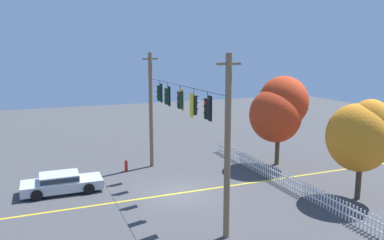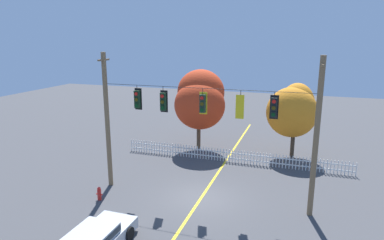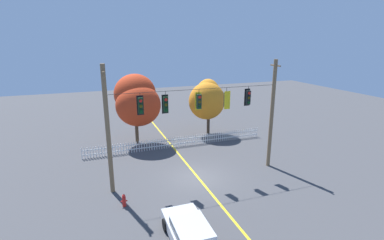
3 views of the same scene
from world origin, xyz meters
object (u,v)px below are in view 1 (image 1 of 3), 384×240
(traffic_signal_westbound_side, at_px, (160,93))
(traffic_signal_eastbound_side, at_px, (180,100))
(traffic_signal_northbound_primary, at_px, (194,105))
(autumn_maple_near_fence, at_px, (278,108))
(traffic_signal_northbound_secondary, at_px, (167,96))
(traffic_signal_southbound_primary, at_px, (208,109))
(parked_car, at_px, (61,182))
(autumn_maple_mid, at_px, (362,135))
(fire_hydrant, at_px, (126,166))

(traffic_signal_westbound_side, relative_size, traffic_signal_eastbound_side, 1.00)
(traffic_signal_northbound_primary, height_order, autumn_maple_near_fence, autumn_maple_near_fence)
(traffic_signal_northbound_secondary, distance_m, traffic_signal_eastbound_side, 2.29)
(autumn_maple_near_fence, bearing_deg, traffic_signal_southbound_primary, -52.49)
(traffic_signal_westbound_side, distance_m, parked_car, 8.20)
(parked_car, bearing_deg, traffic_signal_northbound_primary, 52.76)
(traffic_signal_eastbound_side, distance_m, autumn_maple_mid, 10.26)
(traffic_signal_eastbound_side, xyz_separation_m, traffic_signal_southbound_primary, (3.73, 0.00, 0.02))
(autumn_maple_near_fence, relative_size, autumn_maple_mid, 1.15)
(parked_car, relative_size, fire_hydrant, 5.89)
(traffic_signal_northbound_primary, bearing_deg, traffic_signal_northbound_secondary, 179.73)
(traffic_signal_northbound_secondary, distance_m, autumn_maple_mid, 11.44)
(autumn_maple_near_fence, relative_size, parked_car, 1.42)
(autumn_maple_mid, bearing_deg, parked_car, -115.29)
(traffic_signal_southbound_primary, relative_size, autumn_maple_mid, 0.25)
(traffic_signal_westbound_side, relative_size, autumn_maple_near_fence, 0.22)
(traffic_signal_westbound_side, bearing_deg, parked_car, -81.05)
(traffic_signal_northbound_primary, distance_m, fire_hydrant, 9.30)
(autumn_maple_near_fence, xyz_separation_m, parked_car, (0.01, -15.08, -3.58))
(traffic_signal_southbound_primary, xyz_separation_m, parked_car, (-6.60, -6.47, -4.95))
(traffic_signal_northbound_primary, bearing_deg, traffic_signal_southbound_primary, 0.67)
(traffic_signal_eastbound_side, bearing_deg, traffic_signal_southbound_primary, 0.00)
(traffic_signal_southbound_primary, relative_size, fire_hydrant, 1.82)
(traffic_signal_northbound_primary, relative_size, fire_hydrant, 1.89)
(traffic_signal_eastbound_side, relative_size, parked_car, 0.31)
(traffic_signal_northbound_primary, relative_size, traffic_signal_southbound_primary, 1.04)
(autumn_maple_near_fence, height_order, parked_car, autumn_maple_near_fence)
(traffic_signal_northbound_secondary, distance_m, autumn_maple_near_fence, 8.73)
(traffic_signal_southbound_primary, bearing_deg, traffic_signal_northbound_secondary, 180.00)
(traffic_signal_northbound_primary, xyz_separation_m, autumn_maple_mid, (2.43, 9.07, -1.86))
(traffic_signal_northbound_primary, xyz_separation_m, parked_car, (-4.90, -6.45, -4.90))
(traffic_signal_eastbound_side, height_order, traffic_signal_southbound_primary, same)
(autumn_maple_near_fence, bearing_deg, parked_car, -89.95)
(traffic_signal_eastbound_side, bearing_deg, parked_car, -113.93)
(traffic_signal_eastbound_side, distance_m, traffic_signal_northbound_primary, 2.03)
(autumn_maple_mid, xyz_separation_m, fire_hydrant, (-9.93, -11.06, -3.26))
(traffic_signal_eastbound_side, bearing_deg, traffic_signal_northbound_secondary, 179.99)
(autumn_maple_near_fence, height_order, autumn_maple_mid, autumn_maple_near_fence)
(fire_hydrant, bearing_deg, traffic_signal_northbound_primary, 14.89)
(traffic_signal_northbound_secondary, height_order, traffic_signal_eastbound_side, same)
(traffic_signal_northbound_primary, bearing_deg, traffic_signal_eastbound_side, 179.44)
(traffic_signal_westbound_side, height_order, autumn_maple_mid, traffic_signal_westbound_side)
(autumn_maple_mid, bearing_deg, fire_hydrant, -131.91)
(traffic_signal_southbound_primary, distance_m, parked_car, 10.48)
(traffic_signal_southbound_primary, bearing_deg, autumn_maple_near_fence, 127.51)
(traffic_signal_westbound_side, relative_size, fire_hydrant, 1.84)
(traffic_signal_southbound_primary, bearing_deg, fire_hydrant, -167.65)
(traffic_signal_southbound_primary, bearing_deg, traffic_signal_northbound_primary, -179.33)
(traffic_signal_eastbound_side, relative_size, traffic_signal_southbound_primary, 1.01)
(traffic_signal_eastbound_side, xyz_separation_m, autumn_maple_mid, (4.46, 9.05, -1.89))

